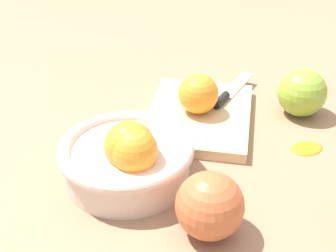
{
  "coord_description": "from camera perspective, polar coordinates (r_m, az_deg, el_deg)",
  "views": [
    {
      "loc": [
        -0.58,
        -0.01,
        0.39
      ],
      "look_at": [
        -0.02,
        0.11,
        0.04
      ],
      "focal_mm": 48.38,
      "sensor_mm": 36.0,
      "label": 1
    }
  ],
  "objects": [
    {
      "name": "cutting_board",
      "position": [
        0.75,
        3.91,
        1.3
      ],
      "size": [
        0.23,
        0.17,
        0.02
      ],
      "primitive_type": "cube",
      "rotation": [
        0.0,
        0.0,
        0.03
      ],
      "color": "#DBB77F",
      "rests_on": "ground_plane"
    },
    {
      "name": "ground_plane",
      "position": [
        0.7,
        8.96,
        -2.8
      ],
      "size": [
        2.4,
        2.4,
        0.0
      ],
      "primitive_type": "plane",
      "color": "#997556"
    },
    {
      "name": "apple_mid_left",
      "position": [
        0.53,
        5.27,
        -9.97
      ],
      "size": [
        0.08,
        0.08,
        0.08
      ],
      "primitive_type": "sphere",
      "color": "#CC6638",
      "rests_on": "ground_plane"
    },
    {
      "name": "orange_on_board",
      "position": [
        0.73,
        3.85,
        4.07
      ],
      "size": [
        0.07,
        0.07,
        0.07
      ],
      "primitive_type": "sphere",
      "color": "orange",
      "rests_on": "cutting_board"
    },
    {
      "name": "knife",
      "position": [
        0.8,
        7.62,
        4.11
      ],
      "size": [
        0.15,
        0.06,
        0.01
      ],
      "color": "silver",
      "rests_on": "cutting_board"
    },
    {
      "name": "bowl",
      "position": [
        0.61,
        -5.13,
        -3.86
      ],
      "size": [
        0.18,
        0.18,
        0.1
      ],
      "color": "beige",
      "rests_on": "ground_plane"
    },
    {
      "name": "apple_front_right_2",
      "position": [
        0.79,
        16.51,
        4.07
      ],
      "size": [
        0.08,
        0.08,
        0.08
      ],
      "primitive_type": "sphere",
      "color": "#8EB738",
      "rests_on": "ground_plane"
    },
    {
      "name": "citrus_peel",
      "position": [
        0.72,
        17.14,
        -2.5
      ],
      "size": [
        0.06,
        0.06,
        0.01
      ],
      "primitive_type": "ellipsoid",
      "rotation": [
        0.0,
        0.0,
        5.32
      ],
      "color": "orange",
      "rests_on": "ground_plane"
    }
  ]
}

